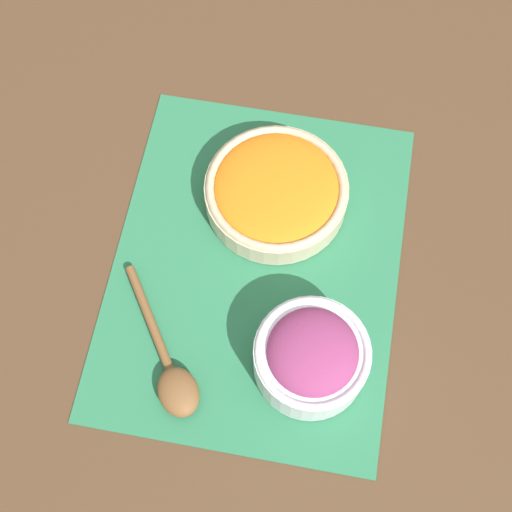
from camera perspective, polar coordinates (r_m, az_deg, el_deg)
ground_plane at (r=0.96m, az=0.00°, el=-0.80°), size 3.00×3.00×0.00m
placemat at (r=0.95m, az=0.00°, el=-0.76°), size 0.49×0.38×0.00m
onion_bowl at (r=0.87m, az=4.46°, el=-7.98°), size 0.14×0.14×0.09m
carrot_bowl at (r=0.97m, az=1.64°, el=5.24°), size 0.20×0.20×0.05m
wooden_spoon at (r=0.90m, az=-6.70°, el=-9.56°), size 0.20×0.14×0.03m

